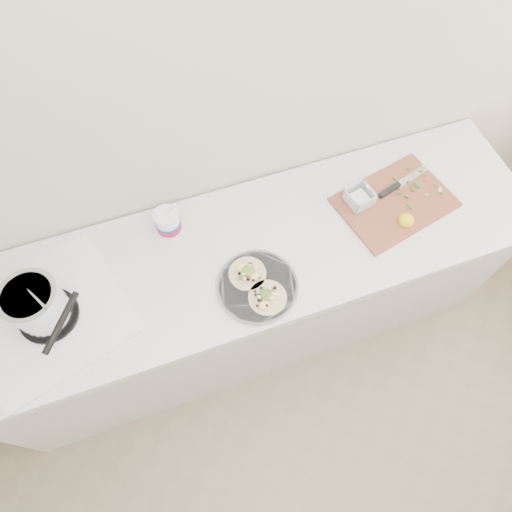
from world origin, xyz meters
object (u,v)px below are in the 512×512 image
object	(u,v)px
stove	(42,309)
taco_plate	(257,285)
tub	(168,222)
cutboard	(392,199)

from	to	relation	value
stove	taco_plate	size ratio (longest dim) A/B	2.08
taco_plate	tub	distance (m)	0.44
cutboard	taco_plate	bearing A→B (deg)	-176.77
stove	tub	xyz separation A→B (m)	(0.52, 0.22, -0.02)
taco_plate	tub	bearing A→B (deg)	124.75
stove	cutboard	size ratio (longest dim) A/B	1.24
taco_plate	stove	bearing A→B (deg)	169.63
taco_plate	cutboard	bearing A→B (deg)	15.44
taco_plate	tub	world-z (taller)	tub
stove	tub	bearing A→B (deg)	6.50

